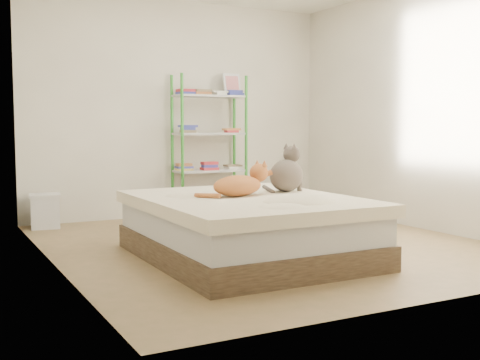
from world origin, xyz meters
TOP-DOWN VIEW (x-y plane):
  - room at (0.00, 0.00)m, footprint 3.81×4.21m
  - bed at (-0.45, -0.45)m, footprint 1.60×2.00m
  - orange_cat at (-0.49, -0.37)m, footprint 0.59×0.39m
  - grey_cat at (0.05, -0.27)m, footprint 0.44×0.40m
  - shelf_unit at (0.31, 1.88)m, footprint 0.88×0.36m
  - cardboard_box at (-0.02, 1.01)m, footprint 0.56×0.56m
  - white_bin at (-1.65, 1.85)m, footprint 0.36×0.33m

SIDE VIEW (x-z plane):
  - cardboard_box at x=-0.02m, z-range -0.02..0.37m
  - white_bin at x=-1.65m, z-range 0.00..0.37m
  - bed at x=-0.45m, z-range 0.00..0.51m
  - orange_cat at x=-0.49m, z-range 0.51..0.73m
  - grey_cat at x=0.05m, z-range 0.51..0.92m
  - shelf_unit at x=0.31m, z-range -0.03..1.72m
  - room at x=0.00m, z-range 0.00..2.61m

